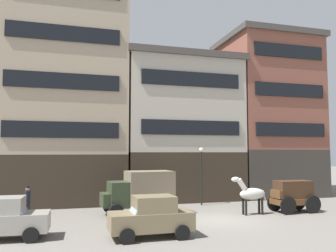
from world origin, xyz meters
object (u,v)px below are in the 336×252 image
Objects in this scene: draft_horse at (251,193)px; cargo_wagon at (293,194)px; streetlamp_curbside at (201,168)px; pedestrian_officer at (27,199)px; sedan_light at (4,219)px; sedan_dark at (151,217)px; delivery_truck_near at (140,191)px.

cargo_wagon is at bearing 0.01° from draft_horse.
streetlamp_curbside is (-4.48, 4.38, 1.52)m from cargo_wagon.
pedestrian_officer is (-16.05, 3.14, -0.17)m from cargo_wagon.
pedestrian_officer is (0.31, 5.68, 0.07)m from sedan_light.
streetlamp_curbside is (5.60, 8.25, 1.76)m from sedan_dark.
cargo_wagon is 10.80m from sedan_dark.
streetlamp_curbside reaches higher than delivery_truck_near.
pedestrian_officer is 0.44× the size of streetlamp_curbside.
streetlamp_curbside is at bearing 6.14° from pedestrian_officer.
draft_horse is at bearing -70.74° from streetlamp_curbside.
streetlamp_curbside reaches higher than draft_horse.
sedan_light is 0.91× the size of streetlamp_curbside.
sedan_dark is 6.41m from sedan_light.
draft_horse is 0.52× the size of delivery_truck_near.
streetlamp_curbside is (11.88, 6.93, 1.76)m from sedan_light.
draft_horse reaches higher than sedan_dark.
pedestrian_officer is at bearing 169.64° from delivery_truck_near.
delivery_truck_near is at bearing 168.46° from cargo_wagon.
cargo_wagon is 0.78× the size of sedan_dark.
delivery_truck_near is at bearing 83.87° from sedan_dark.
streetlamp_curbside reaches higher than sedan_dark.
streetlamp_curbside is at bearing 30.25° from sedan_light.
streetlamp_curbside is (4.98, 2.45, 1.25)m from delivery_truck_near.
cargo_wagon is 0.71× the size of streetlamp_curbside.
streetlamp_curbside reaches higher than cargo_wagon.
sedan_light is at bearing -149.75° from streetlamp_curbside.
delivery_truck_near is (-6.51, 1.93, 0.15)m from draft_horse.
pedestrian_officer is 11.76m from streetlamp_curbside.
sedan_light is at bearing -171.15° from cargo_wagon.
delivery_truck_near is 1.19× the size of sedan_light.
draft_horse reaches higher than pedestrian_officer.
delivery_truck_near is at bearing 32.98° from sedan_light.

